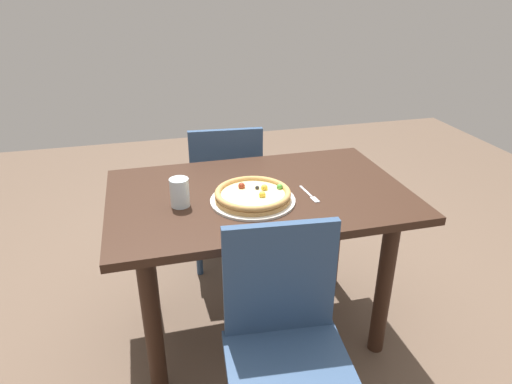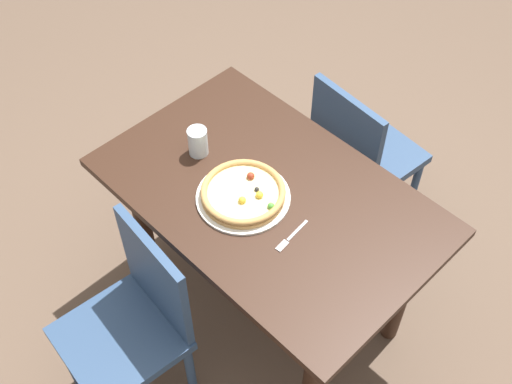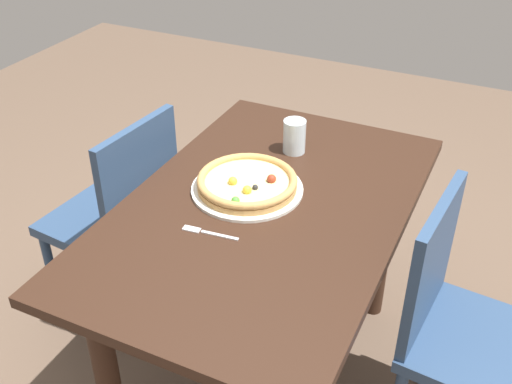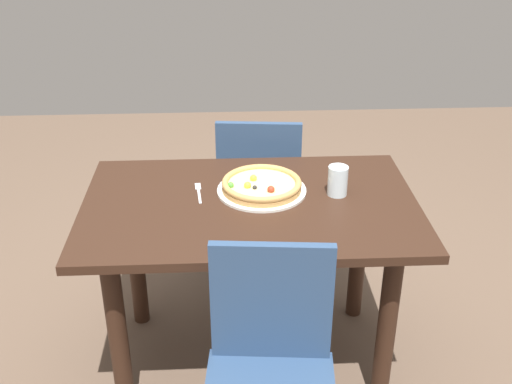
# 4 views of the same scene
# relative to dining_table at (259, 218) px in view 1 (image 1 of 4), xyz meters

# --- Properties ---
(ground_plane) EXTENTS (6.00, 6.00, 0.00)m
(ground_plane) POSITION_rel_dining_table_xyz_m (0.00, 0.00, -0.62)
(ground_plane) COLOR brown
(dining_table) EXTENTS (1.25, 0.79, 0.74)m
(dining_table) POSITION_rel_dining_table_xyz_m (0.00, 0.00, 0.00)
(dining_table) COLOR #331E14
(dining_table) RESTS_ON ground
(chair_near) EXTENTS (0.43, 0.43, 0.87)m
(chair_near) POSITION_rel_dining_table_xyz_m (0.03, -0.61, -0.14)
(chair_near) COLOR navy
(chair_near) RESTS_ON ground
(chair_far) EXTENTS (0.44, 0.44, 0.87)m
(chair_far) POSITION_rel_dining_table_xyz_m (0.07, 0.61, -0.14)
(chair_far) COLOR navy
(chair_far) RESTS_ON ground
(plate) EXTENTS (0.34, 0.34, 0.01)m
(plate) POSITION_rel_dining_table_xyz_m (0.05, 0.08, 0.13)
(plate) COLOR silver
(plate) RESTS_ON dining_table
(pizza) EXTENTS (0.31, 0.31, 0.05)m
(pizza) POSITION_rel_dining_table_xyz_m (0.05, 0.08, 0.16)
(pizza) COLOR tan
(pizza) RESTS_ON plate
(fork) EXTENTS (0.03, 0.17, 0.00)m
(fork) POSITION_rel_dining_table_xyz_m (-0.19, 0.09, 0.13)
(fork) COLOR silver
(fork) RESTS_ON dining_table
(drinking_glass) EXTENTS (0.08, 0.08, 0.12)m
(drinking_glass) POSITION_rel_dining_table_xyz_m (0.33, 0.05, 0.18)
(drinking_glass) COLOR silver
(drinking_glass) RESTS_ON dining_table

